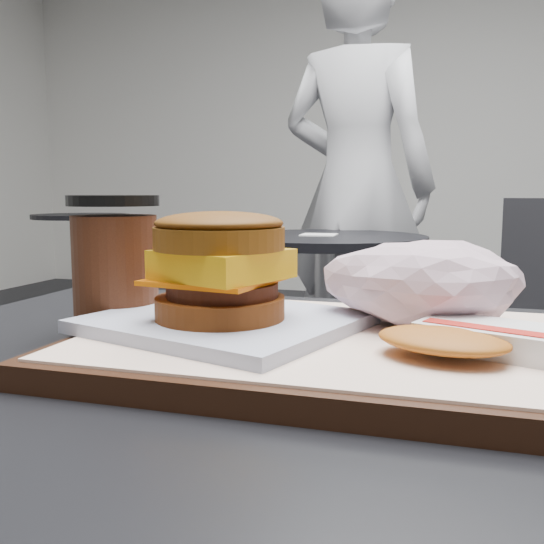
% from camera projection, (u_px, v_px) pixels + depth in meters
% --- Properties ---
extents(serving_tray, '(0.38, 0.28, 0.02)m').
position_uv_depth(serving_tray, '(332.00, 346.00, 0.46)').
color(serving_tray, black).
rests_on(serving_tray, customer_table).
extents(breakfast_sandwich, '(0.23, 0.22, 0.09)m').
position_uv_depth(breakfast_sandwich, '(222.00, 280.00, 0.47)').
color(breakfast_sandwich, silver).
rests_on(breakfast_sandwich, serving_tray).
extents(hash_brown, '(0.13, 0.11, 0.02)m').
position_uv_depth(hash_brown, '(469.00, 339.00, 0.40)').
color(hash_brown, silver).
rests_on(hash_brown, serving_tray).
extents(crumpled_wrapper, '(0.16, 0.12, 0.07)m').
position_uv_depth(crumpled_wrapper, '(422.00, 282.00, 0.49)').
color(crumpled_wrapper, silver).
rests_on(crumpled_wrapper, serving_tray).
extents(coffee_cup, '(0.08, 0.08, 0.12)m').
position_uv_depth(coffee_cup, '(116.00, 269.00, 0.54)').
color(coffee_cup, '#401D0F').
rests_on(coffee_cup, customer_table).
extents(neighbor_table, '(0.70, 0.70, 0.75)m').
position_uv_depth(neighbor_table, '(325.00, 292.00, 2.12)').
color(neighbor_table, black).
rests_on(neighbor_table, ground).
extents(napkin, '(0.13, 0.13, 0.00)m').
position_uv_depth(napkin, '(319.00, 235.00, 2.10)').
color(napkin, white).
rests_on(napkin, neighbor_table).
extents(neighbor_chair, '(0.66, 0.55, 0.88)m').
position_uv_depth(neighbor_chair, '(522.00, 317.00, 1.90)').
color(neighbor_chair, '#B1B1B7').
rests_on(neighbor_chair, ground).
extents(patron, '(0.76, 0.59, 1.84)m').
position_uv_depth(patron, '(356.00, 187.00, 2.54)').
color(patron, '#BBBBC0').
rests_on(patron, ground).
extents(bg_table_mid, '(0.66, 0.66, 0.75)m').
position_uv_depth(bg_table_mid, '(82.00, 241.00, 4.19)').
color(bg_table_mid, black).
rests_on(bg_table_mid, ground).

